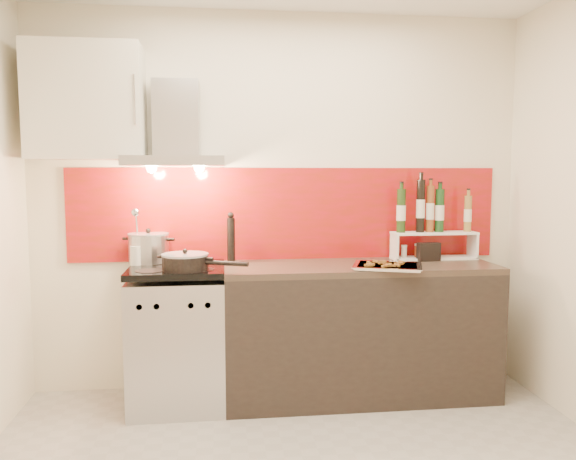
{
  "coord_description": "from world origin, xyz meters",
  "views": [
    {
      "loc": [
        -0.42,
        -2.51,
        1.51
      ],
      "look_at": [
        0.0,
        0.95,
        1.15
      ],
      "focal_mm": 35.0,
      "sensor_mm": 36.0,
      "label": 1
    }
  ],
  "objects": [
    {
      "name": "step_shelf",
      "position": [
        1.04,
        1.26,
        1.14
      ],
      "size": [
        0.6,
        0.16,
        0.56
      ],
      "color": "white",
      "rests_on": "counter"
    },
    {
      "name": "range_hood",
      "position": [
        -0.7,
        1.24,
        1.74
      ],
      "size": [
        0.62,
        0.5,
        0.61
      ],
      "color": "#B7B7BA",
      "rests_on": "back_wall"
    },
    {
      "name": "counter",
      "position": [
        0.5,
        1.1,
        0.45
      ],
      "size": [
        1.8,
        0.6,
        0.9
      ],
      "color": "black",
      "rests_on": "ground"
    },
    {
      "name": "range_stove",
      "position": [
        -0.7,
        1.1,
        0.44
      ],
      "size": [
        0.6,
        0.6,
        0.91
      ],
      "color": "#B7B7BA",
      "rests_on": "ground"
    },
    {
      "name": "pepper_mill",
      "position": [
        -0.35,
        1.25,
        1.07
      ],
      "size": [
        0.05,
        0.05,
        0.34
      ],
      "color": "black",
      "rests_on": "counter"
    },
    {
      "name": "back_wall",
      "position": [
        0.0,
        1.4,
        1.3
      ],
      "size": [
        3.4,
        0.02,
        2.6
      ],
      "primitive_type": "cube",
      "color": "silver",
      "rests_on": "ground"
    },
    {
      "name": "backsplash",
      "position": [
        0.05,
        1.39,
        1.22
      ],
      "size": [
        3.0,
        0.02,
        0.64
      ],
      "primitive_type": "cube",
      "color": "maroon",
      "rests_on": "back_wall"
    },
    {
      "name": "utensil_jar",
      "position": [
        -0.96,
        1.18,
        1.01
      ],
      "size": [
        0.08,
        0.12,
        0.38
      ],
      "color": "silver",
      "rests_on": "range_stove"
    },
    {
      "name": "stock_pot",
      "position": [
        -0.9,
        1.29,
        1.01
      ],
      "size": [
        0.27,
        0.27,
        0.23
      ],
      "color": "#B7B7BA",
      "rests_on": "range_stove"
    },
    {
      "name": "caddy_box",
      "position": [
        1.01,
        1.18,
        0.96
      ],
      "size": [
        0.16,
        0.08,
        0.13
      ],
      "primitive_type": "cube",
      "rotation": [
        0.0,
        0.0,
        0.09
      ],
      "color": "black",
      "rests_on": "counter"
    },
    {
      "name": "baking_tray",
      "position": [
        0.64,
        0.92,
        0.92
      ],
      "size": [
        0.51,
        0.45,
        0.03
      ],
      "color": "silver",
      "rests_on": "counter"
    },
    {
      "name": "saute_pan",
      "position": [
        -0.63,
        0.95,
        0.96
      ],
      "size": [
        0.53,
        0.32,
        0.13
      ],
      "color": "black",
      "rests_on": "range_stove"
    },
    {
      "name": "upper_cabinet",
      "position": [
        -1.25,
        1.22,
        1.95
      ],
      "size": [
        0.7,
        0.35,
        0.72
      ],
      "primitive_type": "cube",
      "color": "beige",
      "rests_on": "back_wall"
    }
  ]
}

